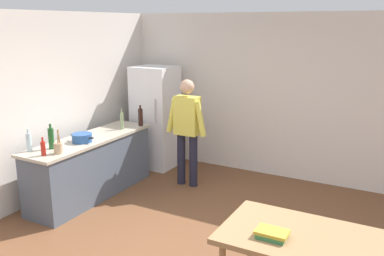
{
  "coord_description": "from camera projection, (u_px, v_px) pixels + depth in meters",
  "views": [
    {
      "loc": [
        2.1,
        -3.59,
        2.53
      ],
      "look_at": [
        -0.6,
        1.36,
        1.09
      ],
      "focal_mm": 38.69,
      "sensor_mm": 36.0,
      "label": 1
    }
  ],
  "objects": [
    {
      "name": "cooking_pot",
      "position": [
        82.0,
        138.0,
        5.82
      ],
      "size": [
        0.4,
        0.28,
        0.12
      ],
      "color": "#285193",
      "rests_on": "kitchen_counter"
    },
    {
      "name": "ground_plane",
      "position": [
        181.0,
        254.0,
        4.66
      ],
      "size": [
        14.0,
        14.0,
        0.0
      ],
      "primitive_type": "plane",
      "color": "brown"
    },
    {
      "name": "wall_back",
      "position": [
        271.0,
        96.0,
        6.88
      ],
      "size": [
        6.4,
        0.12,
        2.7
      ],
      "primitive_type": "cube",
      "color": "silver",
      "rests_on": "ground_plane"
    },
    {
      "name": "bottle_wine_green",
      "position": [
        51.0,
        138.0,
        5.49
      ],
      "size": [
        0.08,
        0.08,
        0.34
      ],
      "color": "#1E5123",
      "rests_on": "kitchen_counter"
    },
    {
      "name": "bottle_wine_dark",
      "position": [
        141.0,
        117.0,
        6.72
      ],
      "size": [
        0.08,
        0.08,
        0.34
      ],
      "color": "black",
      "rests_on": "kitchen_counter"
    },
    {
      "name": "refrigerator",
      "position": [
        156.0,
        117.0,
        7.36
      ],
      "size": [
        0.7,
        0.67,
        1.8
      ],
      "color": "white",
      "rests_on": "ground_plane"
    },
    {
      "name": "bottle_vinegar_tall",
      "position": [
        122.0,
        121.0,
        6.51
      ],
      "size": [
        0.06,
        0.06,
        0.32
      ],
      "color": "gray",
      "rests_on": "kitchen_counter"
    },
    {
      "name": "book_stack",
      "position": [
        272.0,
        234.0,
        3.53
      ],
      "size": [
        0.27,
        0.19,
        0.06
      ],
      "color": "#387A47",
      "rests_on": "dining_table"
    },
    {
      "name": "utensil_jar",
      "position": [
        58.0,
        148.0,
        5.29
      ],
      "size": [
        0.11,
        0.11,
        0.32
      ],
      "color": "tan",
      "rests_on": "kitchen_counter"
    },
    {
      "name": "kitchen_counter",
      "position": [
        91.0,
        167.0,
        6.16
      ],
      "size": [
        0.64,
        2.2,
        0.9
      ],
      "color": "#4C5666",
      "rests_on": "ground_plane"
    },
    {
      "name": "bottle_sauce_red",
      "position": [
        43.0,
        148.0,
        5.22
      ],
      "size": [
        0.06,
        0.06,
        0.24
      ],
      "color": "#B22319",
      "rests_on": "kitchen_counter"
    },
    {
      "name": "dining_table",
      "position": [
        302.0,
        243.0,
        3.59
      ],
      "size": [
        1.4,
        0.9,
        0.75
      ],
      "color": "#9E754C",
      "rests_on": "ground_plane"
    },
    {
      "name": "person",
      "position": [
        187.0,
        126.0,
        6.43
      ],
      "size": [
        0.7,
        0.22,
        1.7
      ],
      "color": "#1E1E2D",
      "rests_on": "ground_plane"
    },
    {
      "name": "wall_left",
      "position": [
        25.0,
        111.0,
        5.7
      ],
      "size": [
        0.12,
        5.6,
        2.7
      ],
      "primitive_type": "cube",
      "color": "silver",
      "rests_on": "ground_plane"
    },
    {
      "name": "bottle_water_clear",
      "position": [
        29.0,
        142.0,
        5.38
      ],
      "size": [
        0.07,
        0.07,
        0.3
      ],
      "color": "silver",
      "rests_on": "kitchen_counter"
    }
  ]
}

